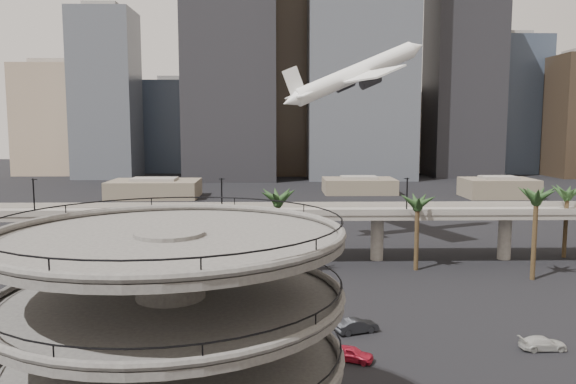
{
  "coord_description": "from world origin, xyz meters",
  "views": [
    {
      "loc": [
        -6.31,
        -38.79,
        22.88
      ],
      "look_at": [
        -4.83,
        28.0,
        14.95
      ],
      "focal_mm": 35.0,
      "sensor_mm": 36.0,
      "label": 1
    }
  ],
  "objects_px": {
    "parking_ramp": "(172,330)",
    "car_a": "(351,354)",
    "airborne_jet": "(355,74)",
    "car_c": "(543,343)",
    "car_b": "(357,326)",
    "overpass": "(313,218)"
  },
  "relations": [
    {
      "from": "parking_ramp",
      "to": "car_a",
      "type": "bearing_deg",
      "value": 51.35
    },
    {
      "from": "airborne_jet",
      "to": "car_c",
      "type": "distance_m",
      "value": 63.45
    },
    {
      "from": "airborne_jet",
      "to": "car_b",
      "type": "xyz_separation_m",
      "value": [
        -6.26,
        -48.36,
        -31.76
      ]
    },
    {
      "from": "car_c",
      "to": "car_b",
      "type": "bearing_deg",
      "value": 72.09
    },
    {
      "from": "car_a",
      "to": "parking_ramp",
      "type": "bearing_deg",
      "value": 163.87
    },
    {
      "from": "car_b",
      "to": "airborne_jet",
      "type": "bearing_deg",
      "value": -27.27
    },
    {
      "from": "car_a",
      "to": "car_c",
      "type": "relative_size",
      "value": 0.92
    },
    {
      "from": "parking_ramp",
      "to": "airborne_jet",
      "type": "xyz_separation_m",
      "value": [
        21.92,
        73.36,
        22.72
      ]
    },
    {
      "from": "overpass",
      "to": "airborne_jet",
      "type": "relative_size",
      "value": 4.33
    },
    {
      "from": "parking_ramp",
      "to": "car_c",
      "type": "bearing_deg",
      "value": 30.24
    },
    {
      "from": "overpass",
      "to": "car_b",
      "type": "xyz_separation_m",
      "value": [
        2.66,
        -34.0,
        -6.54
      ]
    },
    {
      "from": "airborne_jet",
      "to": "car_c",
      "type": "height_order",
      "value": "airborne_jet"
    },
    {
      "from": "car_b",
      "to": "car_c",
      "type": "bearing_deg",
      "value": -125.49
    },
    {
      "from": "car_a",
      "to": "overpass",
      "type": "bearing_deg",
      "value": 23.94
    },
    {
      "from": "parking_ramp",
      "to": "car_b",
      "type": "height_order",
      "value": "parking_ramp"
    },
    {
      "from": "overpass",
      "to": "car_b",
      "type": "bearing_deg",
      "value": -85.53
    },
    {
      "from": "parking_ramp",
      "to": "car_c",
      "type": "height_order",
      "value": "parking_ramp"
    },
    {
      "from": "car_c",
      "to": "overpass",
      "type": "bearing_deg",
      "value": 25.98
    },
    {
      "from": "airborne_jet",
      "to": "car_c",
      "type": "xyz_separation_m",
      "value": [
        12.14,
        -53.5,
        -31.87
      ]
    },
    {
      "from": "overpass",
      "to": "car_b",
      "type": "distance_m",
      "value": 34.72
    },
    {
      "from": "overpass",
      "to": "car_c",
      "type": "height_order",
      "value": "overpass"
    },
    {
      "from": "car_a",
      "to": "car_b",
      "type": "height_order",
      "value": "car_b"
    }
  ]
}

